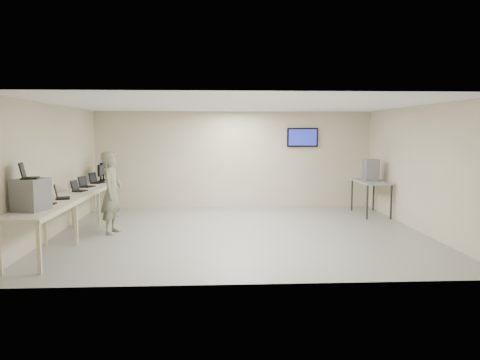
{
  "coord_description": "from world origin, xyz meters",
  "views": [
    {
      "loc": [
        -0.55,
        -10.13,
        2.24
      ],
      "look_at": [
        0.0,
        0.2,
        1.15
      ],
      "focal_mm": 35.0,
      "sensor_mm": 36.0,
      "label": 1
    }
  ],
  "objects": [
    {
      "name": "laptop_2",
      "position": [
        -3.61,
        0.35,
        0.96
      ],
      "size": [
        0.32,
        0.36,
        0.25
      ],
      "rotation": [
        0.0,
        0.0,
        -0.21
      ],
      "color": "black",
      "rests_on": "workbench"
    },
    {
      "name": "equipment_box",
      "position": [
        -3.65,
        -2.17,
        1.17
      ],
      "size": [
        0.57,
        0.62,
        0.54
      ],
      "primitive_type": "cube",
      "rotation": [
        0.0,
        0.0,
        -0.24
      ],
      "color": "slate",
      "rests_on": "workbench"
    },
    {
      "name": "monitor_far",
      "position": [
        -3.6,
        2.74,
        1.19
      ],
      "size": [
        0.22,
        0.49,
        0.48
      ],
      "color": "black",
      "rests_on": "workbench"
    },
    {
      "name": "room",
      "position": [
        0.03,
        0.06,
        1.41
      ],
      "size": [
        8.01,
        7.01,
        2.81
      ],
      "color": "#969692",
      "rests_on": "ground"
    },
    {
      "name": "laptop_3",
      "position": [
        -3.66,
        1.16,
        0.97
      ],
      "size": [
        0.37,
        0.39,
        0.26
      ],
      "rotation": [
        0.0,
        0.0,
        -0.35
      ],
      "color": "black",
      "rests_on": "workbench"
    },
    {
      "name": "laptop_0",
      "position": [
        -3.66,
        -1.55,
        0.97
      ],
      "size": [
        0.27,
        0.33,
        0.26
      ],
      "rotation": [
        0.0,
        0.0,
        -0.0
      ],
      "color": "black",
      "rests_on": "workbench"
    },
    {
      "name": "side_table",
      "position": [
        3.6,
        2.04,
        0.85
      ],
      "size": [
        0.72,
        1.53,
        0.92
      ],
      "color": "gray",
      "rests_on": "ground"
    },
    {
      "name": "monitor_near",
      "position": [
        -3.6,
        2.44,
        1.17
      ],
      "size": [
        0.2,
        0.46,
        0.45
      ],
      "color": "black",
      "rests_on": "workbench"
    },
    {
      "name": "workbench",
      "position": [
        -3.59,
        0.0,
        0.83
      ],
      "size": [
        0.76,
        6.0,
        0.9
      ],
      "color": "beige",
      "rests_on": "ground"
    },
    {
      "name": "laptop_4",
      "position": [
        -3.62,
        2.0,
        0.97
      ],
      "size": [
        0.38,
        0.41,
        0.27
      ],
      "rotation": [
        0.0,
        0.0,
        -0.3
      ],
      "color": "black",
      "rests_on": "workbench"
    },
    {
      "name": "soldier",
      "position": [
        -2.81,
        0.1,
        0.9
      ],
      "size": [
        0.51,
        0.7,
        1.81
      ],
      "primitive_type": "imported",
      "rotation": [
        0.0,
        0.0,
        1.45
      ],
      "color": "#656B59",
      "rests_on": "ground"
    },
    {
      "name": "laptop_1",
      "position": [
        -3.63,
        -0.78,
        0.97
      ],
      "size": [
        0.39,
        0.42,
        0.28
      ],
      "rotation": [
        0.0,
        0.0,
        0.29
      ],
      "color": "black",
      "rests_on": "workbench"
    },
    {
      "name": "storage_bins",
      "position": [
        3.58,
        2.04,
        1.21
      ],
      "size": [
        0.36,
        0.4,
        0.57
      ],
      "color": "gray",
      "rests_on": "side_table"
    },
    {
      "name": "laptop_on_box",
      "position": [
        -3.7,
        -2.17,
        1.51
      ],
      "size": [
        0.34,
        0.39,
        0.27
      ],
      "rotation": [
        0.0,
        0.0,
        0.19
      ],
      "color": "black",
      "rests_on": "equipment_box"
    }
  ]
}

